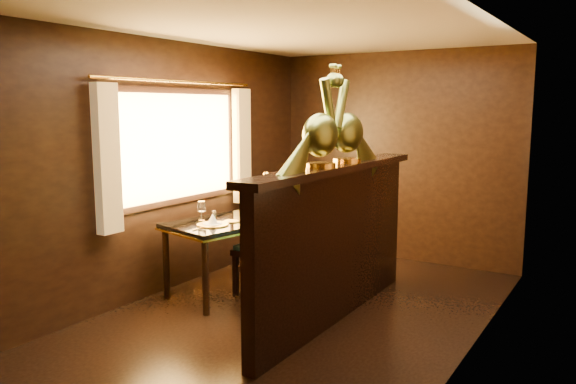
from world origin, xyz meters
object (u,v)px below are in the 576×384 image
at_px(chair_right, 271,230).
at_px(peacock_right, 347,115).
at_px(peacock_left, 321,116).
at_px(dining_table, 232,227).
at_px(chair_left, 283,239).

xyz_separation_m(chair_right, peacock_right, (0.85, -0.06, 1.12)).
height_order(peacock_left, peacock_right, peacock_left).
bearing_deg(dining_table, peacock_right, 17.69).
bearing_deg(peacock_left, chair_right, 147.24).
height_order(chair_left, chair_right, chair_left).
xyz_separation_m(chair_left, peacock_right, (0.48, 0.29, 1.10)).
xyz_separation_m(dining_table, chair_left, (0.72, -0.18, 0.00)).
height_order(chair_left, peacock_right, peacock_right).
height_order(dining_table, peacock_right, peacock_right).
bearing_deg(peacock_right, chair_right, 175.73).
distance_m(peacock_left, peacock_right, 0.48).
bearing_deg(peacock_left, peacock_right, 90.00).
xyz_separation_m(dining_table, peacock_left, (1.20, -0.38, 1.10)).
relative_size(chair_left, peacock_left, 1.55).
relative_size(dining_table, chair_right, 1.12).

